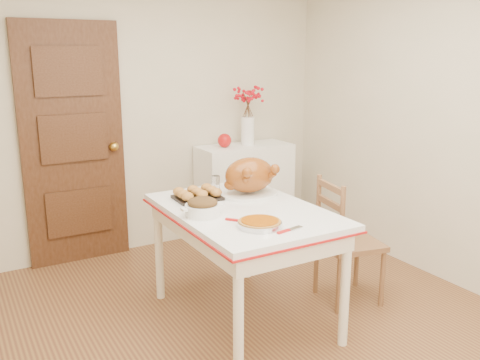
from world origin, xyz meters
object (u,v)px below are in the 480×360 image
sideboard (245,191)px  chair_oak (350,240)px  pumpkin_pie (260,222)px  turkey_platter (249,177)px  kitchen_table (244,265)px

sideboard → chair_oak: 1.59m
sideboard → pumpkin_pie: 2.11m
chair_oak → sideboard: bearing=10.0°
turkey_platter → pumpkin_pie: size_ratio=1.63×
kitchen_table → chair_oak: chair_oak is taller
chair_oak → pumpkin_pie: chair_oak is taller
kitchen_table → pumpkin_pie: size_ratio=5.11×
kitchen_table → sideboard: bearing=59.3°
sideboard → pumpkin_pie: sideboard is taller
kitchen_table → pumpkin_pie: (-0.11, -0.37, 0.43)m
chair_oak → turkey_platter: 0.88m
sideboard → kitchen_table: bearing=-120.7°
kitchen_table → chair_oak: 0.84m
sideboard → chair_oak: size_ratio=0.99×
sideboard → turkey_platter: bearing=-119.1°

